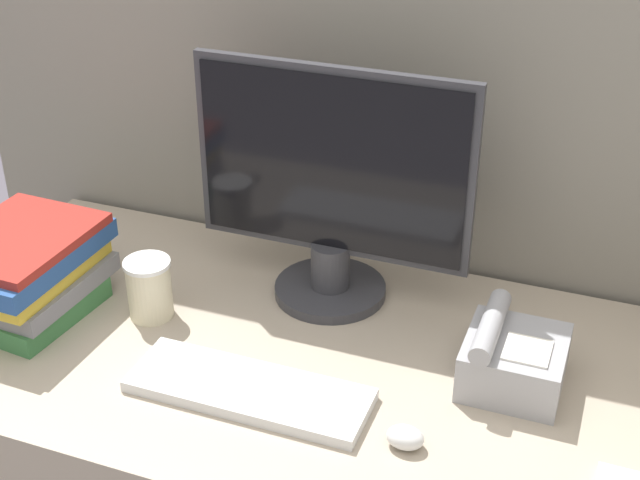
% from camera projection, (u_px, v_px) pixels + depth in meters
% --- Properties ---
extents(cubicle_panel_rear, '(1.95, 0.04, 1.61)m').
position_uv_depth(cubicle_panel_rear, '(400.00, 219.00, 1.82)').
color(cubicle_panel_rear, gray).
rests_on(cubicle_panel_rear, ground_plane).
extents(monitor, '(0.52, 0.21, 0.45)m').
position_uv_depth(monitor, '(331.00, 194.00, 1.61)').
color(monitor, '#333338').
rests_on(monitor, desk).
extents(keyboard, '(0.40, 0.13, 0.02)m').
position_uv_depth(keyboard, '(249.00, 390.00, 1.45)').
color(keyboard, silver).
rests_on(keyboard, desk).
extents(mouse, '(0.06, 0.04, 0.04)m').
position_uv_depth(mouse, '(405.00, 437.00, 1.34)').
color(mouse, silver).
rests_on(mouse, desk).
extents(coffee_cup, '(0.09, 0.09, 0.12)m').
position_uv_depth(coffee_cup, '(149.00, 288.00, 1.63)').
color(coffee_cup, beige).
rests_on(coffee_cup, desk).
extents(book_stack, '(0.25, 0.30, 0.16)m').
position_uv_depth(book_stack, '(24.00, 271.00, 1.63)').
color(book_stack, '#38723F').
rests_on(book_stack, desk).
extents(desk_telephone, '(0.16, 0.18, 0.12)m').
position_uv_depth(desk_telephone, '(512.00, 359.00, 1.46)').
color(desk_telephone, '#99999E').
rests_on(desk_telephone, desk).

